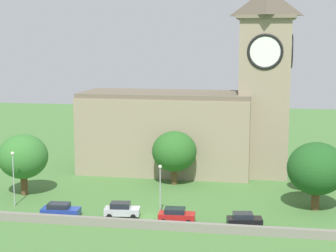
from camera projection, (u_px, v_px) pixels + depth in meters
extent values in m
plane|color=#477538|center=(167.00, 186.00, 82.06)|extent=(200.00, 200.00, 0.00)
cube|color=gray|center=(167.00, 134.00, 91.33)|extent=(28.03, 12.96, 12.49)
cube|color=#675C4A|center=(167.00, 94.00, 90.31)|extent=(28.02, 11.95, 0.70)
cube|color=gray|center=(264.00, 98.00, 87.49)|extent=(7.92, 7.92, 24.91)
cube|color=#736753|center=(266.00, 17.00, 85.53)|extent=(9.19, 9.19, 0.50)
pyramid|color=brown|center=(267.00, 2.00, 85.16)|extent=(8.32, 8.32, 4.29)
cylinder|color=white|center=(265.00, 52.00, 82.49)|extent=(5.00, 0.20, 4.99)
torus|color=black|center=(265.00, 52.00, 82.49)|extent=(5.45, 0.53, 5.44)
cylinder|color=white|center=(291.00, 51.00, 85.61)|extent=(0.20, 5.00, 4.99)
torus|color=black|center=(291.00, 51.00, 85.61)|extent=(0.53, 5.45, 5.44)
cube|color=gray|center=(139.00, 224.00, 63.65)|extent=(46.58, 0.70, 1.03)
cube|color=#233D9E|center=(61.00, 211.00, 67.76)|extent=(4.84, 2.26, 0.80)
cube|color=#1E232B|center=(59.00, 206.00, 67.67)|extent=(2.75, 1.88, 0.63)
cylinder|color=black|center=(76.00, 212.00, 68.62)|extent=(0.66, 0.39, 0.64)
cylinder|color=black|center=(71.00, 217.00, 66.71)|extent=(0.66, 0.39, 0.64)
cylinder|color=black|center=(51.00, 212.00, 68.93)|extent=(0.66, 0.39, 0.64)
cylinder|color=black|center=(46.00, 216.00, 67.03)|extent=(0.66, 0.39, 0.64)
cube|color=silver|center=(122.00, 211.00, 67.65)|extent=(4.50, 2.35, 0.85)
cube|color=#1E232B|center=(120.00, 205.00, 67.54)|extent=(2.59, 1.90, 0.68)
cylinder|color=black|center=(135.00, 212.00, 68.55)|extent=(0.72, 0.41, 0.68)
cylinder|color=black|center=(133.00, 217.00, 66.72)|extent=(0.72, 0.41, 0.68)
cylinder|color=black|center=(112.00, 212.00, 68.70)|extent=(0.72, 0.41, 0.68)
cylinder|color=black|center=(109.00, 217.00, 66.88)|extent=(0.72, 0.41, 0.68)
cube|color=red|center=(177.00, 216.00, 65.90)|extent=(4.46, 2.10, 0.78)
cube|color=#1E232B|center=(175.00, 210.00, 65.81)|extent=(2.53, 1.78, 0.62)
cylinder|color=black|center=(190.00, 217.00, 66.71)|extent=(0.64, 0.37, 0.62)
cylinder|color=black|center=(188.00, 222.00, 64.85)|extent=(0.64, 0.37, 0.62)
cylinder|color=black|center=(165.00, 216.00, 67.07)|extent=(0.64, 0.37, 0.62)
cylinder|color=black|center=(163.00, 221.00, 65.21)|extent=(0.64, 0.37, 0.62)
cube|color=black|center=(244.00, 221.00, 64.25)|extent=(4.34, 2.44, 0.75)
cube|color=#1E232B|center=(243.00, 215.00, 64.15)|extent=(2.52, 1.95, 0.60)
cylinder|color=black|center=(255.00, 221.00, 65.19)|extent=(0.65, 0.42, 0.60)
cylinder|color=black|center=(257.00, 227.00, 63.37)|extent=(0.65, 0.42, 0.60)
cylinder|color=black|center=(232.00, 221.00, 65.24)|extent=(0.65, 0.42, 0.60)
cylinder|color=black|center=(233.00, 227.00, 63.42)|extent=(0.65, 0.42, 0.60)
cylinder|color=#9EA0A5|center=(14.00, 181.00, 71.74)|extent=(0.14, 0.14, 6.89)
sphere|color=#F4EFCC|center=(12.00, 153.00, 71.17)|extent=(0.44, 0.44, 0.44)
cylinder|color=#9EA0A5|center=(160.00, 193.00, 67.43)|extent=(0.14, 0.14, 6.14)
sphere|color=#F4EFCC|center=(160.00, 167.00, 66.92)|extent=(0.44, 0.44, 0.44)
cylinder|color=brown|center=(174.00, 176.00, 83.08)|extent=(0.94, 0.94, 2.59)
ellipsoid|color=#286023|center=(174.00, 151.00, 82.49)|extent=(6.74, 6.74, 6.06)
cylinder|color=brown|center=(24.00, 185.00, 77.48)|extent=(0.98, 0.98, 2.91)
ellipsoid|color=#33702D|center=(23.00, 156.00, 76.85)|extent=(6.97, 6.97, 6.28)
cylinder|color=brown|center=(315.00, 200.00, 70.58)|extent=(1.05, 1.05, 2.64)
ellipsoid|color=#1E511E|center=(317.00, 168.00, 69.94)|extent=(7.49, 7.49, 6.75)
cylinder|color=brown|center=(307.00, 183.00, 79.07)|extent=(0.65, 0.65, 2.43)
ellipsoid|color=#1E511E|center=(308.00, 163.00, 78.62)|extent=(4.62, 4.62, 4.15)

